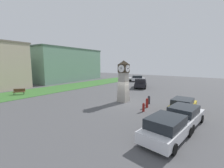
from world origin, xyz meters
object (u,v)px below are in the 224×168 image
(pickup_truck, at_px, (141,83))
(clock_tower, at_px, (124,82))
(bollard_far_row, at_px, (149,100))
(car_silver_hatch, at_px, (136,78))
(car_navy_sedan, at_px, (167,128))
(car_by_building, at_px, (183,105))
(bollard_near_tower, at_px, (144,107))
(bench, at_px, (19,91))
(bollard_mid_row, at_px, (147,103))
(car_near_tower, at_px, (184,115))

(pickup_truck, bearing_deg, clock_tower, -164.80)
(bollard_far_row, distance_m, car_silver_hatch, 21.88)
(clock_tower, xyz_separation_m, car_navy_sedan, (-6.43, -7.24, -1.70))
(car_by_building, xyz_separation_m, pickup_truck, (11.24, 9.89, 0.19))
(clock_tower, relative_size, car_by_building, 1.25)
(bollard_near_tower, xyz_separation_m, bench, (-3.87, 18.58, 0.08))
(pickup_truck, bearing_deg, car_navy_sedan, -149.62)
(bollard_mid_row, relative_size, car_near_tower, 0.24)
(car_navy_sedan, relative_size, bench, 2.89)
(bollard_mid_row, height_order, bench, bollard_mid_row)
(bollard_near_tower, bearing_deg, car_navy_sedan, -140.61)
(bollard_mid_row, bearing_deg, pickup_truck, 28.78)
(car_by_building, bearing_deg, car_silver_hatch, 37.55)
(bench, bearing_deg, bollard_mid_row, -73.77)
(bollard_far_row, distance_m, car_by_building, 4.04)
(bollard_mid_row, height_order, car_by_building, car_by_building)
(clock_tower, distance_m, car_near_tower, 8.44)
(bench, bearing_deg, car_near_tower, -82.93)
(clock_tower, bearing_deg, car_near_tower, -112.92)
(car_by_building, relative_size, bench, 2.62)
(car_silver_hatch, bearing_deg, car_by_building, -142.45)
(clock_tower, distance_m, car_by_building, 7.12)
(bollard_mid_row, xyz_separation_m, car_near_tower, (-2.54, -4.18, 0.25))
(car_by_building, height_order, pickup_truck, pickup_truck)
(clock_tower, distance_m, car_silver_hatch, 21.32)
(car_near_tower, height_order, pickup_truck, pickup_truck)
(bollard_mid_row, height_order, car_silver_hatch, car_silver_hatch)
(car_near_tower, xyz_separation_m, car_silver_hatch, (22.77, 15.92, 0.03))
(pickup_truck, xyz_separation_m, bench, (-17.02, 11.88, -0.40))
(car_near_tower, distance_m, car_by_building, 3.07)
(bollard_near_tower, xyz_separation_m, bollard_far_row, (2.97, 0.69, 0.06))
(bollard_far_row, bearing_deg, car_by_building, -105.32)
(bollard_mid_row, height_order, car_near_tower, car_near_tower)
(clock_tower, relative_size, bench, 3.27)
(clock_tower, height_order, car_by_building, clock_tower)
(bollard_far_row, height_order, car_near_tower, car_near_tower)
(bollard_far_row, bearing_deg, car_navy_sedan, -149.86)
(car_near_tower, relative_size, bench, 2.78)
(car_navy_sedan, xyz_separation_m, car_silver_hatch, (25.99, 15.55, 0.02))
(car_navy_sedan, distance_m, car_silver_hatch, 30.29)
(bollard_far_row, xyz_separation_m, pickup_truck, (10.18, 6.00, 0.43))
(pickup_truck, bearing_deg, car_near_tower, -143.32)
(car_by_building, distance_m, bench, 22.53)
(pickup_truck, bearing_deg, car_by_building, -138.65)
(clock_tower, relative_size, car_near_tower, 1.18)
(car_navy_sedan, bearing_deg, car_by_building, 3.11)
(car_navy_sedan, bearing_deg, car_silver_hatch, 30.89)
(bollard_near_tower, height_order, car_navy_sedan, car_navy_sedan)
(car_navy_sedan, bearing_deg, bench, 88.89)
(bollard_near_tower, xyz_separation_m, car_by_building, (1.91, -3.19, 0.29))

